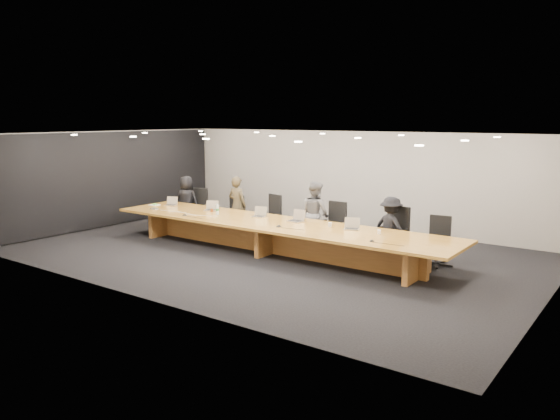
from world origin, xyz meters
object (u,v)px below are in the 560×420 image
object	(u,v)px
paper_cup_far	(379,232)
mic_left	(184,215)
chair_mid_right	(332,225)
laptop_c	(259,212)
laptop_b	(211,206)
amber_mug	(212,210)
mic_center	(279,226)
chair_right	(393,232)
chair_far_right	(437,241)
conference_table	(273,232)
person_d	(391,228)
mic_right	(372,241)
laptop_a	(171,201)
person_c	(315,214)
person_b	(237,205)
chair_left	(234,214)
water_bottle	(217,210)
av_box	(154,209)
person_a	(187,201)
laptop_d	(295,216)
chair_far_left	(197,207)
laptop_e	(352,224)
chair_mid_left	(268,216)

from	to	relation	value
paper_cup_far	mic_left	world-z (taller)	paper_cup_far
chair_mid_right	laptop_c	bearing A→B (deg)	-152.06
laptop_b	amber_mug	size ratio (longest dim) A/B	3.84
mic_left	mic_center	size ratio (longest dim) A/B	1.02
chair_right	chair_far_right	distance (m)	1.06
laptop_b	chair_right	bearing A→B (deg)	-11.55
mic_left	mic_center	world-z (taller)	same
conference_table	paper_cup_far	distance (m)	2.66
chair_right	mic_center	size ratio (longest dim) A/B	9.65
person_d	mic_right	size ratio (longest dim) A/B	12.81
chair_far_right	laptop_a	bearing A→B (deg)	-178.44
person_c	laptop_b	distance (m)	2.86
person_d	amber_mug	bearing A→B (deg)	26.12
conference_table	person_b	xyz separation A→B (m)	(-2.11, 1.20, 0.28)
chair_left	water_bottle	world-z (taller)	chair_left
person_b	laptop_a	world-z (taller)	person_b
laptop_a	water_bottle	xyz separation A→B (m)	(2.05, -0.32, 0.00)
av_box	mic_right	xyz separation A→B (m)	(6.49, -0.06, -0.00)
person_a	person_c	bearing A→B (deg)	164.73
conference_table	av_box	world-z (taller)	av_box
person_d	laptop_c	xyz separation A→B (m)	(-3.15, -0.87, 0.17)
person_d	laptop_d	bearing A→B (deg)	36.12
chair_right	person_d	distance (m)	0.12
chair_far_right	laptop_b	size ratio (longest dim) A/B	3.30
person_d	mic_center	xyz separation A→B (m)	(-2.03, -1.56, 0.06)
chair_far_left	chair_left	xyz separation A→B (m)	(1.44, -0.03, -0.04)
person_a	mic_left	bearing A→B (deg)	117.88
laptop_e	person_a	bearing A→B (deg)	149.39
person_b	laptop_d	size ratio (longest dim) A/B	4.34
person_d	av_box	bearing A→B (deg)	28.44
person_d	mic_right	bearing A→B (deg)	115.60
conference_table	person_c	xyz separation A→B (m)	(0.40, 1.26, 0.29)
paper_cup_far	av_box	bearing A→B (deg)	-174.21
chair_far_right	mic_right	xyz separation A→B (m)	(-0.75, -1.64, 0.21)
chair_mid_left	av_box	size ratio (longest dim) A/B	6.25
chair_mid_right	chair_left	bearing A→B (deg)	179.99
water_bottle	person_a	bearing A→B (deg)	152.87
chair_mid_right	person_d	size ratio (longest dim) A/B	0.83
laptop_d	laptop_c	bearing A→B (deg)	-169.67
person_d	av_box	xyz separation A→B (m)	(-6.14, -1.62, 0.05)
laptop_a	laptop_c	xyz separation A→B (m)	(3.11, 0.04, 0.00)
chair_far_left	laptop_c	size ratio (longest dim) A/B	3.50
laptop_b	chair_far_left	bearing A→B (deg)	124.52
chair_mid_left	chair_left	bearing A→B (deg)	-165.18
person_b	person_c	xyz separation A→B (m)	(2.51, 0.06, 0.01)
conference_table	laptop_b	xyz separation A→B (m)	(-2.31, 0.35, 0.36)
laptop_c	person_d	bearing A→B (deg)	3.75
chair_mid_left	chair_right	xyz separation A→B (m)	(3.57, 0.03, 0.01)
person_c	laptop_c	size ratio (longest dim) A/B	4.97
chair_right	laptop_e	distance (m)	1.13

